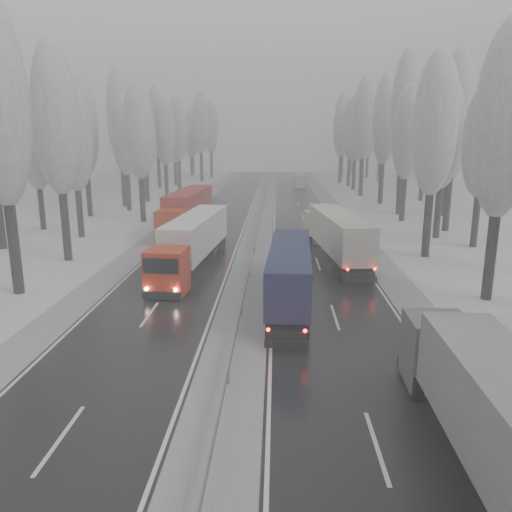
# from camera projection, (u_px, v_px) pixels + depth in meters

# --- Properties ---
(ground) EXTENTS (260.00, 260.00, 0.00)m
(ground) POSITION_uv_depth(u_px,v_px,m) (217.00, 443.00, 16.49)
(ground) COLOR white
(ground) RESTS_ON ground
(carriageway_right) EXTENTS (7.50, 200.00, 0.03)m
(carriageway_right) POSITION_uv_depth(u_px,v_px,m) (313.00, 248.00, 45.43)
(carriageway_right) COLOR black
(carriageway_right) RESTS_ON ground
(carriageway_left) EXTENTS (7.50, 200.00, 0.03)m
(carriageway_left) POSITION_uv_depth(u_px,v_px,m) (198.00, 247.00, 45.85)
(carriageway_left) COLOR black
(carriageway_left) RESTS_ON ground
(median_slush) EXTENTS (3.00, 200.00, 0.04)m
(median_slush) POSITION_uv_depth(u_px,v_px,m) (255.00, 247.00, 45.64)
(median_slush) COLOR #A4A7AC
(median_slush) RESTS_ON ground
(shoulder_right) EXTENTS (2.40, 200.00, 0.04)m
(shoulder_right) POSITION_uv_depth(u_px,v_px,m) (367.00, 248.00, 45.23)
(shoulder_right) COLOR #A4A7AC
(shoulder_right) RESTS_ON ground
(shoulder_left) EXTENTS (2.40, 200.00, 0.04)m
(shoulder_left) POSITION_uv_depth(u_px,v_px,m) (145.00, 246.00, 46.04)
(shoulder_left) COLOR #A4A7AC
(shoulder_left) RESTS_ON ground
(median_guardrail) EXTENTS (0.12, 200.00, 0.76)m
(median_guardrail) POSITION_uv_depth(u_px,v_px,m) (255.00, 241.00, 45.49)
(median_guardrail) COLOR slate
(median_guardrail) RESTS_ON ground
(tree_16) EXTENTS (3.60, 3.60, 16.53)m
(tree_16) POSITION_uv_depth(u_px,v_px,m) (506.00, 122.00, 28.63)
(tree_16) COLOR black
(tree_16) RESTS_ON ground
(tree_18) EXTENTS (3.60, 3.60, 16.58)m
(tree_18) POSITION_uv_depth(u_px,v_px,m) (435.00, 126.00, 39.69)
(tree_18) COLOR black
(tree_18) RESTS_ON ground
(tree_19) EXTENTS (3.60, 3.60, 14.57)m
(tree_19) POSITION_uv_depth(u_px,v_px,m) (484.00, 142.00, 43.65)
(tree_19) COLOR black
(tree_19) RESTS_ON ground
(tree_20) EXTENTS (3.60, 3.60, 15.71)m
(tree_20) POSITION_uv_depth(u_px,v_px,m) (444.00, 134.00, 47.58)
(tree_20) COLOR black
(tree_20) RESTS_ON ground
(tree_21) EXTENTS (3.60, 3.60, 18.62)m
(tree_21) POSITION_uv_depth(u_px,v_px,m) (455.00, 115.00, 50.95)
(tree_21) COLOR black
(tree_21) RESTS_ON ground
(tree_22) EXTENTS (3.60, 3.60, 15.86)m
(tree_22) POSITION_uv_depth(u_px,v_px,m) (407.00, 133.00, 57.73)
(tree_22) COLOR black
(tree_22) RESTS_ON ground
(tree_23) EXTENTS (3.60, 3.60, 13.55)m
(tree_23) POSITION_uv_depth(u_px,v_px,m) (450.00, 146.00, 61.71)
(tree_23) COLOR black
(tree_23) RESTS_ON ground
(tree_24) EXTENTS (3.60, 3.60, 20.49)m
(tree_24) POSITION_uv_depth(u_px,v_px,m) (405.00, 109.00, 62.28)
(tree_24) COLOR black
(tree_24) RESTS_ON ground
(tree_25) EXTENTS (3.60, 3.60, 19.44)m
(tree_25) POSITION_uv_depth(u_px,v_px,m) (450.00, 116.00, 66.04)
(tree_25) COLOR black
(tree_25) RESTS_ON ground
(tree_26) EXTENTS (3.60, 3.60, 18.78)m
(tree_26) POSITION_uv_depth(u_px,v_px,m) (385.00, 121.00, 72.50)
(tree_26) COLOR black
(tree_26) RESTS_ON ground
(tree_27) EXTENTS (3.60, 3.60, 17.62)m
(tree_27) POSITION_uv_depth(u_px,v_px,m) (426.00, 127.00, 76.28)
(tree_27) COLOR black
(tree_27) RESTS_ON ground
(tree_28) EXTENTS (3.60, 3.60, 19.62)m
(tree_28) POSITION_uv_depth(u_px,v_px,m) (364.00, 119.00, 82.81)
(tree_28) COLOR black
(tree_28) RESTS_ON ground
(tree_29) EXTENTS (3.60, 3.60, 18.11)m
(tree_29) POSITION_uv_depth(u_px,v_px,m) (402.00, 126.00, 86.63)
(tree_29) COLOR black
(tree_29) RESTS_ON ground
(tree_30) EXTENTS (3.60, 3.60, 17.86)m
(tree_30) POSITION_uv_depth(u_px,v_px,m) (356.00, 127.00, 92.53)
(tree_30) COLOR black
(tree_30) RESTS_ON ground
(tree_31) EXTENTS (3.60, 3.60, 18.58)m
(tree_31) POSITION_uv_depth(u_px,v_px,m) (384.00, 125.00, 96.08)
(tree_31) COLOR black
(tree_31) RESTS_ON ground
(tree_32) EXTENTS (3.60, 3.60, 17.33)m
(tree_32) POSITION_uv_depth(u_px,v_px,m) (350.00, 130.00, 99.90)
(tree_32) COLOR black
(tree_32) RESTS_ON ground
(tree_33) EXTENTS (3.60, 3.60, 14.33)m
(tree_33) POSITION_uv_depth(u_px,v_px,m) (362.00, 140.00, 104.11)
(tree_33) COLOR black
(tree_33) RESTS_ON ground
(tree_34) EXTENTS (3.60, 3.60, 17.63)m
(tree_34) POSITION_uv_depth(u_px,v_px,m) (342.00, 129.00, 106.80)
(tree_34) COLOR black
(tree_34) RESTS_ON ground
(tree_35) EXTENTS (3.60, 3.60, 18.25)m
(tree_35) POSITION_uv_depth(u_px,v_px,m) (381.00, 128.00, 110.23)
(tree_35) COLOR black
(tree_35) RESTS_ON ground
(tree_36) EXTENTS (3.60, 3.60, 20.23)m
(tree_36) POSITION_uv_depth(u_px,v_px,m) (342.00, 123.00, 115.93)
(tree_36) COLOR black
(tree_36) RESTS_ON ground
(tree_37) EXTENTS (3.60, 3.60, 16.37)m
(tree_37) POSITION_uv_depth(u_px,v_px,m) (369.00, 134.00, 120.11)
(tree_37) COLOR black
(tree_37) RESTS_ON ground
(tree_38) EXTENTS (3.60, 3.60, 17.97)m
(tree_38) POSITION_uv_depth(u_px,v_px,m) (343.00, 130.00, 126.46)
(tree_38) COLOR black
(tree_38) RESTS_ON ground
(tree_39) EXTENTS (3.60, 3.60, 16.19)m
(tree_39) POSITION_uv_depth(u_px,v_px,m) (352.00, 134.00, 130.50)
(tree_39) COLOR black
(tree_39) RESTS_ON ground
(tree_58) EXTENTS (3.60, 3.60, 17.21)m
(tree_58) POSITION_uv_depth(u_px,v_px,m) (56.00, 120.00, 38.37)
(tree_58) COLOR black
(tree_58) RESTS_ON ground
(tree_60) EXTENTS (3.60, 3.60, 14.84)m
(tree_60) POSITION_uv_depth(u_px,v_px,m) (74.00, 140.00, 48.19)
(tree_60) COLOR black
(tree_60) RESTS_ON ground
(tree_61) EXTENTS (3.60, 3.60, 13.95)m
(tree_61) POSITION_uv_depth(u_px,v_px,m) (35.00, 145.00, 52.44)
(tree_61) COLOR black
(tree_61) RESTS_ON ground
(tree_62) EXTENTS (3.60, 3.60, 16.04)m
(tree_62) POSITION_uv_depth(u_px,v_px,m) (139.00, 132.00, 57.12)
(tree_62) COLOR black
(tree_62) RESTS_ON ground
(tree_63) EXTENTS (3.60, 3.60, 16.88)m
(tree_63) POSITION_uv_depth(u_px,v_px,m) (84.00, 128.00, 61.19)
(tree_63) COLOR black
(tree_63) RESTS_ON ground
(tree_64) EXTENTS (3.60, 3.60, 15.42)m
(tree_64) POSITION_uv_depth(u_px,v_px,m) (125.00, 136.00, 66.11)
(tree_64) COLOR black
(tree_64) RESTS_ON ground
(tree_65) EXTENTS (3.60, 3.60, 19.48)m
(tree_65) POSITION_uv_depth(u_px,v_px,m) (120.00, 117.00, 69.47)
(tree_65) COLOR black
(tree_65) RESTS_ON ground
(tree_66) EXTENTS (3.60, 3.60, 15.23)m
(tree_66) POSITION_uv_depth(u_px,v_px,m) (145.00, 137.00, 75.50)
(tree_66) COLOR black
(tree_66) RESTS_ON ground
(tree_67) EXTENTS (3.60, 3.60, 17.09)m
(tree_67) POSITION_uv_depth(u_px,v_px,m) (142.00, 129.00, 79.16)
(tree_67) COLOR black
(tree_67) RESTS_ON ground
(tree_68) EXTENTS (3.60, 3.60, 16.65)m
(tree_68) POSITION_uv_depth(u_px,v_px,m) (164.00, 131.00, 81.79)
(tree_68) COLOR black
(tree_68) RESTS_ON ground
(tree_69) EXTENTS (3.60, 3.60, 19.35)m
(tree_69) POSITION_uv_depth(u_px,v_px,m) (141.00, 121.00, 85.47)
(tree_69) COLOR black
(tree_69) RESTS_ON ground
(tree_70) EXTENTS (3.60, 3.60, 17.09)m
(tree_70) POSITION_uv_depth(u_px,v_px,m) (178.00, 130.00, 91.51)
(tree_70) COLOR black
(tree_70) RESTS_ON ground
(tree_71) EXTENTS (3.60, 3.60, 19.61)m
(tree_71) POSITION_uv_depth(u_px,v_px,m) (157.00, 122.00, 95.21)
(tree_71) COLOR black
(tree_71) RESTS_ON ground
(tree_72) EXTENTS (3.60, 3.60, 15.11)m
(tree_72) POSITION_uv_depth(u_px,v_px,m) (174.00, 137.00, 100.99)
(tree_72) COLOR black
(tree_72) RESTS_ON ground
(tree_73) EXTENTS (3.60, 3.60, 17.22)m
(tree_73) POSITION_uv_depth(u_px,v_px,m) (164.00, 131.00, 104.68)
(tree_73) COLOR black
(tree_73) RESTS_ON ground
(tree_74) EXTENTS (3.60, 3.60, 19.68)m
(tree_74) POSITION_uv_depth(u_px,v_px,m) (201.00, 124.00, 110.64)
(tree_74) COLOR black
(tree_74) RESTS_ON ground
(tree_75) EXTENTS (3.60, 3.60, 18.60)m
(tree_75) POSITION_uv_depth(u_px,v_px,m) (164.00, 127.00, 115.05)
(tree_75) COLOR black
(tree_75) RESTS_ON ground
(tree_76) EXTENTS (3.60, 3.60, 18.55)m
(tree_76) POSITION_uv_depth(u_px,v_px,m) (211.00, 128.00, 119.90)
(tree_76) COLOR black
(tree_76) RESTS_ON ground
(tree_77) EXTENTS (3.60, 3.60, 14.32)m
(tree_77) POSITION_uv_depth(u_px,v_px,m) (191.00, 139.00, 124.63)
(tree_77) COLOR black
(tree_77) RESTS_ON ground
(tree_78) EXTENTS (3.60, 3.60, 19.55)m
(tree_78) POSITION_uv_depth(u_px,v_px,m) (200.00, 126.00, 126.29)
(tree_78) COLOR black
(tree_78) RESTS_ON ground
(tree_79) EXTENTS (3.60, 3.60, 17.07)m
(tree_79) POSITION_uv_depth(u_px,v_px,m) (192.00, 132.00, 130.65)
(tree_79) COLOR black
(tree_79) RESTS_ON ground
(truck_grey_tarp) EXTENTS (2.64, 14.88, 3.80)m
(truck_grey_tarp) POSITION_uv_depth(u_px,v_px,m) (511.00, 432.00, 13.26)
(truck_grey_tarp) COLOR #535359
(truck_grey_tarp) RESTS_ON ground
(truck_blue_box) EXTENTS (2.87, 14.40, 3.67)m
(truck_blue_box) POSITION_uv_depth(u_px,v_px,m) (290.00, 268.00, 30.15)
(truck_blue_box) COLOR #1F274E
(truck_blue_box) RESTS_ON ground
(truck_cream_box) EXTENTS (4.21, 15.67, 3.98)m
(truck_cream_box) POSITION_uv_depth(u_px,v_px,m) (335.00, 232.00, 40.28)
(truck_cream_box) COLOR beige
(truck_cream_box) RESTS_ON ground
(box_truck_distant) EXTENTS (2.48, 7.18, 2.65)m
(box_truck_distant) POSITION_uv_depth(u_px,v_px,m) (299.00, 181.00, 98.79)
(box_truck_distant) COLOR silver
(box_truck_distant) RESTS_ON ground
(truck_red_white) EXTENTS (3.71, 15.51, 3.95)m
(truck_red_white) POSITION_uv_depth(u_px,v_px,m) (193.00, 239.00, 37.72)
(truck_red_white) COLOR red
(truck_red_white) RESTS_ON ground
(truck_red_red) EXTENTS (3.33, 16.65, 4.25)m
(truck_red_red) POSITION_uv_depth(u_px,v_px,m) (187.00, 208.00, 52.77)
(truck_red_red) COLOR #B9240A
(truck_red_red) RESTS_ON ground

